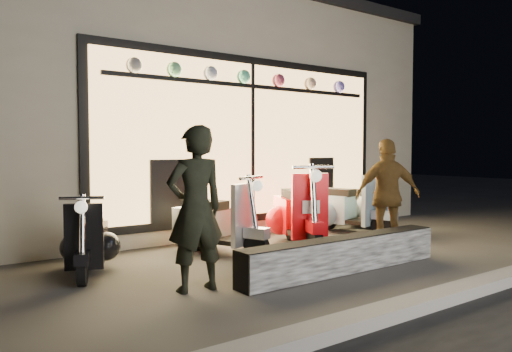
{
  "coord_description": "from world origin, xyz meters",
  "views": [
    {
      "loc": [
        -3.87,
        -4.6,
        1.39
      ],
      "look_at": [
        -0.09,
        0.6,
        1.05
      ],
      "focal_mm": 35.0,
      "sensor_mm": 36.0,
      "label": 1
    }
  ],
  "objects_px": {
    "graffiti_barrier": "(343,254)",
    "scooter_silver": "(210,223)",
    "man": "(195,209)",
    "scooter_red": "(297,213)",
    "woman": "(388,195)"
  },
  "relations": [
    {
      "from": "graffiti_barrier",
      "to": "scooter_red",
      "type": "bearing_deg",
      "value": 66.44
    },
    {
      "from": "scooter_red",
      "to": "woman",
      "type": "distance_m",
      "value": 1.34
    },
    {
      "from": "scooter_silver",
      "to": "woman",
      "type": "relative_size",
      "value": 0.9
    },
    {
      "from": "scooter_silver",
      "to": "graffiti_barrier",
      "type": "bearing_deg",
      "value": -91.26
    },
    {
      "from": "woman",
      "to": "scooter_red",
      "type": "bearing_deg",
      "value": -31.07
    },
    {
      "from": "scooter_silver",
      "to": "scooter_red",
      "type": "bearing_deg",
      "value": -29.73
    },
    {
      "from": "scooter_silver",
      "to": "woman",
      "type": "height_order",
      "value": "woman"
    },
    {
      "from": "scooter_red",
      "to": "graffiti_barrier",
      "type": "bearing_deg",
      "value": -89.11
    },
    {
      "from": "scooter_silver",
      "to": "scooter_red",
      "type": "distance_m",
      "value": 1.4
    },
    {
      "from": "scooter_silver",
      "to": "man",
      "type": "height_order",
      "value": "man"
    },
    {
      "from": "scooter_silver",
      "to": "man",
      "type": "xyz_separation_m",
      "value": [
        -1.05,
        -1.48,
        0.41
      ]
    },
    {
      "from": "graffiti_barrier",
      "to": "scooter_silver",
      "type": "height_order",
      "value": "scooter_silver"
    },
    {
      "from": "graffiti_barrier",
      "to": "scooter_silver",
      "type": "xyz_separation_m",
      "value": [
        -0.68,
        1.8,
        0.21
      ]
    },
    {
      "from": "scooter_red",
      "to": "woman",
      "type": "xyz_separation_m",
      "value": [
        0.65,
        -1.13,
        0.32
      ]
    },
    {
      "from": "graffiti_barrier",
      "to": "man",
      "type": "bearing_deg",
      "value": 169.5
    }
  ]
}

